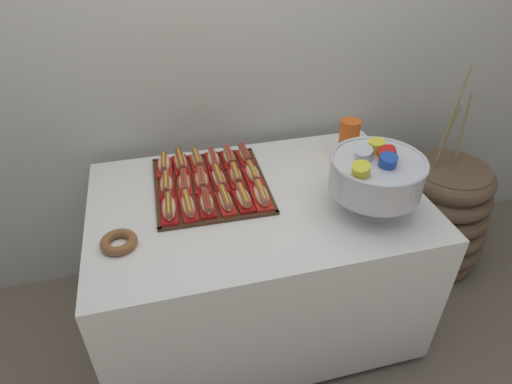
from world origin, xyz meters
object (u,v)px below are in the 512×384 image
(floor_vase, at_px, (438,216))
(hot_dog_13, at_px, (181,162))
(hot_dog_14, at_px, (197,161))
(hot_dog_4, at_px, (243,198))
(hot_dog_10, at_px, (236,176))
(cup_stack, at_px, (349,140))
(hot_dog_12, at_px, (164,165))
(hot_dog_0, at_px, (169,208))
(hot_dog_1, at_px, (188,206))
(hot_dog_8, at_px, (202,180))
(hot_dog_9, at_px, (219,178))
(serving_tray, at_px, (211,185))
(punch_bowl, at_px, (376,174))
(buffet_table, at_px, (257,259))
(hot_dog_15, at_px, (213,159))
(hot_dog_3, at_px, (225,200))
(hot_dog_7, at_px, (184,183))
(hot_dog_16, at_px, (229,157))
(hot_dog_5, at_px, (261,195))
(hot_dog_6, at_px, (166,185))
(donut, at_px, (119,242))
(hot_dog_2, at_px, (207,203))
(hot_dog_17, at_px, (245,155))
(hot_dog_11, at_px, (252,174))

(floor_vase, height_order, hot_dog_13, floor_vase)
(floor_vase, distance_m, hot_dog_14, 1.40)
(hot_dog_4, distance_m, hot_dog_10, 0.17)
(hot_dog_10, distance_m, cup_stack, 0.57)
(hot_dog_12, bearing_deg, hot_dog_0, -91.37)
(hot_dog_0, bearing_deg, hot_dog_13, 75.83)
(hot_dog_1, xyz_separation_m, hot_dog_8, (0.08, 0.16, 0.00))
(hot_dog_9, relative_size, hot_dog_13, 1.02)
(serving_tray, bearing_deg, punch_bowl, -27.94)
(buffet_table, xyz_separation_m, hot_dog_15, (-0.13, 0.30, 0.39))
(hot_dog_3, relative_size, hot_dog_9, 0.90)
(buffet_table, height_order, serving_tray, serving_tray)
(hot_dog_7, height_order, hot_dog_16, hot_dog_16)
(hot_dog_5, bearing_deg, hot_dog_3, 178.63)
(hot_dog_9, height_order, cup_stack, cup_stack)
(buffet_table, bearing_deg, floor_vase, 9.09)
(hot_dog_5, bearing_deg, hot_dog_6, 154.88)
(hot_dog_6, xyz_separation_m, hot_dog_13, (0.08, 0.16, 0.00))
(hot_dog_15, xyz_separation_m, punch_bowl, (0.56, -0.48, 0.13))
(hot_dog_5, xyz_separation_m, donut, (-0.57, -0.13, -0.02))
(hot_dog_7, distance_m, donut, 0.41)
(hot_dog_10, distance_m, hot_dog_16, 0.17)
(hot_dog_7, height_order, punch_bowl, punch_bowl)
(buffet_table, height_order, hot_dog_5, hot_dog_5)
(hot_dog_13, bearing_deg, hot_dog_3, -66.92)
(hot_dog_3, distance_m, cup_stack, 0.68)
(hot_dog_2, distance_m, cup_stack, 0.75)
(hot_dog_8, bearing_deg, hot_dog_4, -49.09)
(hot_dog_3, height_order, hot_dog_13, hot_dog_13)
(hot_dog_14, relative_size, hot_dog_17, 1.02)
(hot_dog_7, relative_size, hot_dog_10, 1.08)
(hot_dog_4, relative_size, hot_dog_8, 0.98)
(hot_dog_15, xyz_separation_m, cup_stack, (0.63, -0.09, 0.07))
(hot_dog_17, height_order, punch_bowl, punch_bowl)
(hot_dog_9, height_order, hot_dog_16, same)
(hot_dog_3, bearing_deg, hot_dog_17, 64.19)
(hot_dog_2, height_order, cup_stack, cup_stack)
(hot_dog_8, xyz_separation_m, donut, (-0.35, -0.30, -0.02))
(hot_dog_7, distance_m, cup_stack, 0.79)
(floor_vase, height_order, hot_dog_9, floor_vase)
(hot_dog_6, bearing_deg, hot_dog_11, -1.37)
(hot_dog_4, bearing_deg, hot_dog_1, 178.63)
(floor_vase, distance_m, hot_dog_13, 1.47)
(hot_dog_13, xyz_separation_m, cup_stack, (0.78, -0.10, 0.06))
(hot_dog_8, xyz_separation_m, hot_dog_9, (0.07, -0.00, -0.00))
(hot_dog_11, xyz_separation_m, hot_dog_17, (0.00, 0.16, 0.00))
(floor_vase, xyz_separation_m, hot_dog_2, (-1.31, -0.20, 0.49))
(hot_dog_8, height_order, hot_dog_12, same)
(hot_dog_1, distance_m, hot_dog_6, 0.18)
(hot_dog_6, distance_m, hot_dog_17, 0.41)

